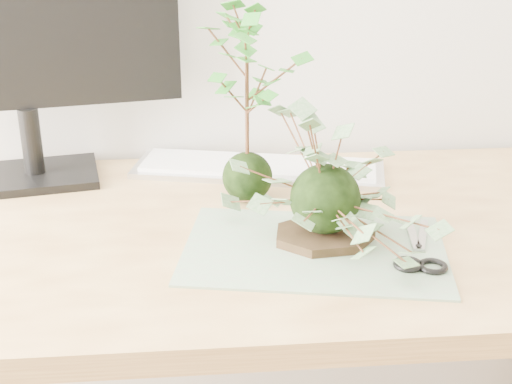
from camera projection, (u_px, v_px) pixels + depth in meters
desk at (269, 270)px, 1.25m from camera, size 1.60×0.70×0.74m
cutting_mat at (314, 249)px, 1.13m from camera, size 0.46×0.35×0.00m
stone_dish at (324, 235)px, 1.16m from camera, size 0.19×0.19×0.01m
ivy_kokedama at (327, 168)px, 1.11m from camera, size 0.33×0.33×0.23m
maple_kokedama at (247, 55)px, 1.21m from camera, size 0.27×0.27×0.38m
keyboard at (258, 168)px, 1.44m from camera, size 0.52×0.26×0.02m
monitor at (18, 25)px, 1.30m from camera, size 0.59×0.21×0.52m
scissors at (424, 258)px, 1.09m from camera, size 0.09×0.19×0.01m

